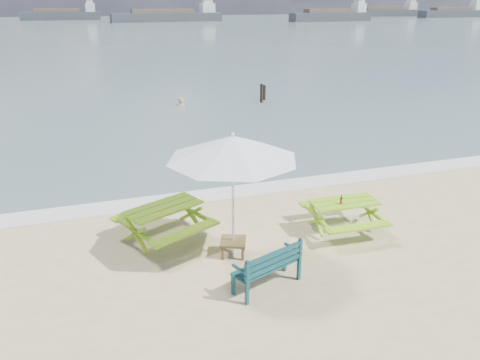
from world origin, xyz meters
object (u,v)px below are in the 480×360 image
object	(u,v)px
picnic_table_right	(343,216)
beer_bottle	(341,201)
park_bench	(267,274)
side_table	(233,247)
swimmer	(181,113)
picnic_table_left	(164,224)
patio_umbrella	(233,148)

from	to	relation	value
picnic_table_right	beer_bottle	size ratio (longest dim) A/B	7.64
park_bench	side_table	xyz separation A→B (m)	(-0.25, 1.36, -0.08)
picnic_table_right	swimmer	world-z (taller)	picnic_table_right
side_table	beer_bottle	distance (m)	2.77
picnic_table_left	patio_umbrella	distance (m)	2.68
side_table	patio_umbrella	xyz separation A→B (m)	(0.00, -0.00, 2.25)
beer_bottle	park_bench	bearing A→B (deg)	-147.67
swimmer	side_table	bearing A→B (deg)	-97.37
picnic_table_left	side_table	world-z (taller)	picnic_table_left
park_bench	patio_umbrella	xyz separation A→B (m)	(-0.25, 1.36, 2.17)
swimmer	picnic_table_right	bearing A→B (deg)	-86.80
side_table	patio_umbrella	bearing A→B (deg)	-69.44
picnic_table_right	beer_bottle	xyz separation A→B (m)	(-0.15, -0.10, 0.47)
beer_bottle	swimmer	size ratio (longest dim) A/B	0.15
beer_bottle	picnic_table_left	bearing A→B (deg)	166.08
beer_bottle	swimmer	world-z (taller)	beer_bottle
park_bench	side_table	bearing A→B (deg)	100.37
park_bench	picnic_table_left	bearing A→B (deg)	121.15
park_bench	patio_umbrella	world-z (taller)	patio_umbrella
picnic_table_right	park_bench	world-z (taller)	park_bench
picnic_table_left	patio_umbrella	bearing A→B (deg)	-42.48
picnic_table_left	picnic_table_right	xyz separation A→B (m)	(4.13, -0.88, -0.04)
picnic_table_left	side_table	bearing A→B (deg)	-42.48
picnic_table_left	beer_bottle	xyz separation A→B (m)	(3.97, -0.98, 0.43)
picnic_table_right	park_bench	xyz separation A→B (m)	(-2.60, -1.65, -0.09)
picnic_table_right	swimmer	bearing A→B (deg)	93.20
park_bench	swimmer	xyz separation A→B (m)	(1.75, 16.81, -0.64)
beer_bottle	swimmer	bearing A→B (deg)	92.60
park_bench	side_table	size ratio (longest dim) A/B	2.12
picnic_table_left	picnic_table_right	size ratio (longest dim) A/B	1.36
picnic_table_left	beer_bottle	bearing A→B (deg)	-13.92
picnic_table_right	patio_umbrella	size ratio (longest dim) A/B	0.52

